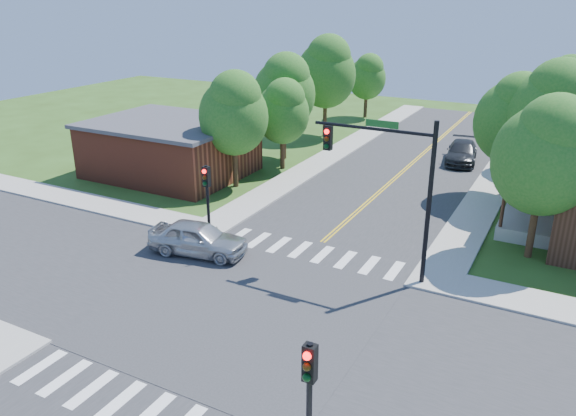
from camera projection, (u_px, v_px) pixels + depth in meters
The scene contains 24 objects.
ground at pixel (243, 313), 22.22m from camera, with size 100.00×100.00×0.00m, color #2D4816.
road_ns at pixel (243, 312), 22.21m from camera, with size 10.00×90.00×0.04m, color #2D2D30.
road_ew at pixel (243, 312), 22.21m from camera, with size 90.00×10.00×0.04m, color #2D2D30.
intersection_patch at pixel (243, 313), 22.22m from camera, with size 10.20×10.20×0.06m, color #2D2D30.
sidewalk_nw at pixel (177, 160), 42.15m from camera, with size 40.00×40.00×0.14m.
crosswalk_north at pixel (311, 252), 27.31m from camera, with size 8.85×2.00×0.01m.
crosswalk_south at pixel (135, 407), 17.09m from camera, with size 8.85×2.00×0.01m.
centerline at pixel (243, 312), 22.20m from camera, with size 0.30×90.00×0.01m.
signal_mast_ne at pixel (391, 172), 23.37m from camera, with size 5.30×0.42×7.20m.
signal_pole_se at pixel (309, 382), 14.18m from camera, with size 0.34×0.42×3.80m.
signal_pole_nw at pixel (207, 187), 28.31m from camera, with size 0.34×0.42×3.80m.
building_nw at pixel (170, 147), 38.63m from camera, with size 10.40×8.40×3.73m.
tree_e_a at pixel (547, 153), 25.01m from camera, with size 4.64×4.41×7.88m.
tree_e_b at pixel (553, 111), 31.17m from camera, with size 5.09×4.84×8.66m.
tree_e_c at pixel (560, 102), 38.07m from camera, with size 4.39×4.17×7.46m.
tree_e_d at pixel (565, 86), 45.43m from camera, with size 4.30×4.08×7.30m.
tree_w_a at pixel (234, 111), 34.85m from camera, with size 4.43×4.21×7.54m.
tree_w_b at pixel (285, 90), 40.88m from camera, with size 4.68×4.45×7.96m.
tree_w_c at pixel (327, 70), 47.39m from camera, with size 5.13×4.87×8.72m.
tree_w_d at pixel (368, 76), 55.32m from camera, with size 3.74×3.55×6.36m.
tree_house at pixel (515, 117), 32.93m from camera, with size 4.53×4.30×7.70m.
tree_bldg at pixel (283, 110), 38.82m from camera, with size 3.82×3.63×6.49m.
car_silver at pixel (198, 239), 26.89m from camera, with size 5.05×2.70×1.64m, color #B4B8BC.
car_dgrey at pixel (462, 153), 41.56m from camera, with size 2.82×5.43×1.50m, color #28292C.
Camera 1 is at (10.59, -16.16, 11.87)m, focal length 35.00 mm.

